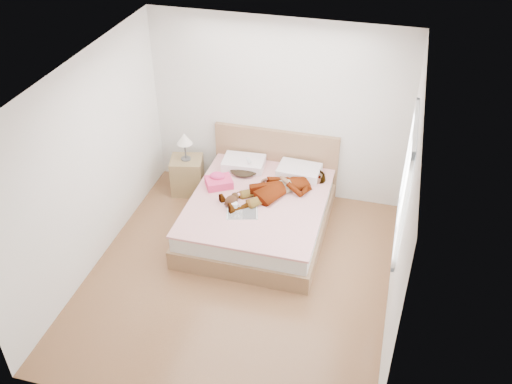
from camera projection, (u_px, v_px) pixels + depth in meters
ground at (238, 277)px, 6.99m from camera, size 4.00×4.00×0.00m
woman at (277, 186)px, 7.52m from camera, size 1.53×1.47×0.21m
hair at (245, 166)px, 8.04m from camera, size 0.57×0.65×0.08m
phone at (249, 160)px, 7.90m from camera, size 0.10×0.10×0.05m
room_shell at (405, 184)px, 5.99m from camera, size 4.00×4.00×4.00m
bed at (260, 210)px, 7.65m from camera, size 1.80×2.08×1.00m
towel at (219, 181)px, 7.68m from camera, size 0.44×0.42×0.18m
magazine at (242, 213)px, 7.19m from camera, size 0.45×0.36×0.02m
coffee_mug at (235, 206)px, 7.25m from camera, size 0.13×0.10×0.10m
plush_toy at (232, 200)px, 7.32m from camera, size 0.19×0.26×0.14m
nightstand at (187, 173)px, 8.32m from camera, size 0.53×0.49×0.97m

